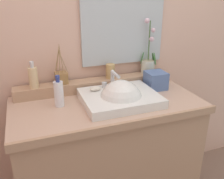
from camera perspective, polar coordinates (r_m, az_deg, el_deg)
wall_back at (r=1.73m, az=-5.64°, el=18.26°), size 2.81×0.20×2.71m
vanity_cabinet at (r=1.71m, az=-1.02°, el=-15.61°), size 1.14×0.56×0.84m
back_ledge at (r=1.67m, az=-3.54°, el=1.21°), size 1.07×0.10×0.07m
sink_basin at (r=1.47m, az=1.98°, el=-2.41°), size 0.45×0.37×0.28m
soap_bar at (r=1.52m, az=-3.90°, el=0.15°), size 0.07×0.04×0.02m
potted_plant at (r=1.79m, az=8.38°, el=6.33°), size 0.11×0.10×0.38m
soap_dispenser at (r=1.56m, az=-17.78°, el=2.76°), size 0.05×0.06×0.17m
tumbler_cup at (r=1.66m, az=-0.37°, el=4.25°), size 0.06×0.06×0.10m
reed_diffuser at (r=1.61m, az=-11.65°, el=2.77°), size 0.09×0.10×0.25m
lotion_bottle at (r=1.44m, az=-12.23°, el=-0.85°), size 0.05×0.06×0.19m
tissue_box at (r=1.70m, az=10.09°, el=2.12°), size 0.13×0.13×0.12m
mirror at (r=1.69m, az=2.65°, el=16.82°), size 0.58×0.02×0.65m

